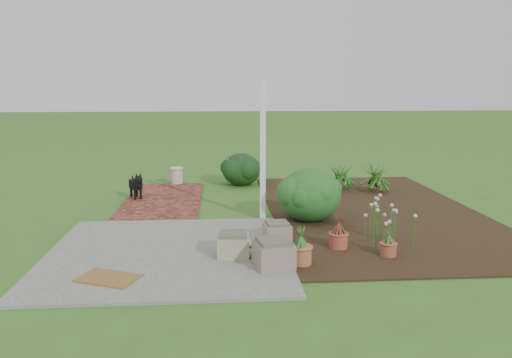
{
  "coord_description": "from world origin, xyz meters",
  "views": [
    {
      "loc": [
        -0.47,
        -8.82,
        2.43
      ],
      "look_at": [
        0.2,
        0.4,
        0.7
      ],
      "focal_mm": 35.0,
      "sensor_mm": 36.0,
      "label": 1
    }
  ],
  "objects": [
    {
      "name": "garden_bed",
      "position": [
        2.5,
        0.5,
        0.01
      ],
      "size": [
        4.0,
        7.0,
        0.03
      ],
      "primitive_type": "cube",
      "color": "black",
      "rests_on": "ground"
    },
    {
      "name": "purple_flowering_bush",
      "position": [
        0.05,
        3.39,
        0.41
      ],
      "size": [
        1.08,
        1.08,
        0.81
      ],
      "primitive_type": "ellipsoid",
      "rotation": [
        0.0,
        0.0,
        0.14
      ],
      "color": "black",
      "rests_on": "ground"
    },
    {
      "name": "black_dog",
      "position": [
        -2.28,
        1.82,
        0.36
      ],
      "size": [
        0.36,
        0.58,
        0.53
      ],
      "rotation": [
        0.0,
        0.0,
        0.43
      ],
      "color": "black",
      "rests_on": "brick_path"
    },
    {
      "name": "terracotta_pot_bronze",
      "position": [
        1.29,
        -1.73,
        0.14
      ],
      "size": [
        0.34,
        0.34,
        0.23
      ],
      "primitive_type": "cylinder",
      "rotation": [
        0.0,
        0.0,
        0.26
      ],
      "color": "#9F4536",
      "rests_on": "garden_bed"
    },
    {
      "name": "concrete_patio",
      "position": [
        -1.25,
        -1.75,
        0.02
      ],
      "size": [
        3.5,
        3.5,
        0.04
      ],
      "primitive_type": "cube",
      "color": "#61625F",
      "rests_on": "ground"
    },
    {
      "name": "stone_trough_near",
      "position": [
        0.23,
        -2.47,
        0.2
      ],
      "size": [
        0.57,
        0.57,
        0.32
      ],
      "primitive_type": "cube",
      "rotation": [
        0.0,
        0.0,
        0.2
      ],
      "color": "#78685B",
      "rests_on": "concrete_patio"
    },
    {
      "name": "terracotta_pot_small_right",
      "position": [
        0.61,
        -2.37,
        0.15
      ],
      "size": [
        0.33,
        0.33,
        0.25
      ],
      "primitive_type": "cylinder",
      "rotation": [
        0.0,
        0.0,
        0.11
      ],
      "color": "#A75C38",
      "rests_on": "garden_bed"
    },
    {
      "name": "stone_trough_far",
      "position": [
        0.41,
        -1.36,
        0.17
      ],
      "size": [
        0.43,
        0.43,
        0.26
      ],
      "primitive_type": "cube",
      "rotation": [
        0.0,
        0.0,
        0.11
      ],
      "color": "gray",
      "rests_on": "concrete_patio"
    },
    {
      "name": "terracotta_pot_small_left",
      "position": [
        1.92,
        -2.13,
        0.13
      ],
      "size": [
        0.25,
        0.25,
        0.19
      ],
      "primitive_type": "cylinder",
      "rotation": [
        0.0,
        0.0,
        0.1
      ],
      "color": "#974B33",
      "rests_on": "garden_bed"
    },
    {
      "name": "stone_trough_mid",
      "position": [
        -0.3,
        -2.01,
        0.19
      ],
      "size": [
        0.47,
        0.47,
        0.3
      ],
      "primitive_type": "cube",
      "rotation": [
        0.0,
        0.0,
        -0.06
      ],
      "color": "gray",
      "rests_on": "concrete_patio"
    },
    {
      "name": "veranda_post",
      "position": [
        0.3,
        0.1,
        1.25
      ],
      "size": [
        0.1,
        0.1,
        2.5
      ],
      "primitive_type": "cube",
      "color": "white",
      "rests_on": "ground"
    },
    {
      "name": "coir_doormat",
      "position": [
        -1.9,
        -2.77,
        0.05
      ],
      "size": [
        0.86,
        0.72,
        0.02
      ],
      "primitive_type": "cube",
      "rotation": [
        0.0,
        0.0,
        -0.4
      ],
      "color": "brown",
      "rests_on": "concrete_patio"
    },
    {
      "name": "ground",
      "position": [
        0.0,
        0.0,
        0.0
      ],
      "size": [
        80.0,
        80.0,
        0.0
      ],
      "primitive_type": "plane",
      "color": "#3C6820",
      "rests_on": "ground"
    },
    {
      "name": "evergreen_shrub",
      "position": [
        1.14,
        -0.11,
        0.51
      ],
      "size": [
        1.44,
        1.44,
        0.96
      ],
      "primitive_type": "ellipsoid",
      "rotation": [
        0.0,
        0.0,
        -0.33
      ],
      "color": "#133A12",
      "rests_on": "garden_bed"
    },
    {
      "name": "agapanthus_clump_back",
      "position": [
        3.08,
        2.18,
        0.45
      ],
      "size": [
        1.07,
        1.07,
        0.84
      ],
      "primitive_type": null,
      "rotation": [
        0.0,
        0.0,
        0.17
      ],
      "color": "#0B3811",
      "rests_on": "garden_bed"
    },
    {
      "name": "agapanthus_clump_front",
      "position": [
        2.35,
        2.44,
        0.41
      ],
      "size": [
        1.05,
        1.05,
        0.76
      ],
      "primitive_type": null,
      "rotation": [
        0.0,
        0.0,
        0.28
      ],
      "color": "#0F3910",
      "rests_on": "garden_bed"
    },
    {
      "name": "cream_ceramic_urn",
      "position": [
        -1.55,
        3.48,
        0.23
      ],
      "size": [
        0.36,
        0.36,
        0.39
      ],
      "primitive_type": "cylinder",
      "rotation": [
        0.0,
        0.0,
        -0.28
      ],
      "color": "beige",
      "rests_on": "brick_path"
    },
    {
      "name": "pink_flower_patch",
      "position": [
        1.91,
        -1.62,
        0.37
      ],
      "size": [
        1.39,
        1.39,
        0.68
      ],
      "primitive_type": null,
      "rotation": [
        0.0,
        0.0,
        0.41
      ],
      "color": "#113D0F",
      "rests_on": "garden_bed"
    },
    {
      "name": "brick_path",
      "position": [
        -1.7,
        1.75,
        0.02
      ],
      "size": [
        1.6,
        3.5,
        0.04
      ],
      "primitive_type": "cube",
      "color": "#5A281C",
      "rests_on": "ground"
    }
  ]
}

